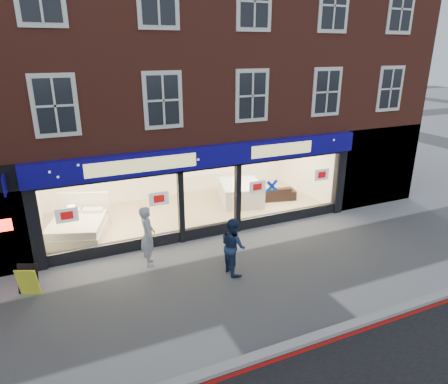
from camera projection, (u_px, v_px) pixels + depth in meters
ground at (250, 278)px, 11.53m from camera, size 120.00×120.00×0.00m
kerb_line at (315, 347)px, 8.86m from camera, size 60.00×0.10×0.01m
kerb_stone at (310, 339)px, 9.01m from camera, size 60.00×0.25×0.12m
showroom_floor at (190, 212)px, 16.03m from camera, size 11.00×4.50×0.10m
building at (170, 37)px, 15.23m from camera, size 19.00×8.26×10.30m
display_bed at (78, 226)px, 13.83m from camera, size 2.42×2.67×1.25m
bedside_table at (74, 228)px, 13.85m from camera, size 0.48×0.48×0.55m
mattress_stack at (241, 192)px, 16.93m from camera, size 2.10×2.40×0.81m
sofa at (272, 193)px, 17.21m from camera, size 2.11×1.20×0.58m
a_board at (28, 281)px, 10.63m from camera, size 0.65×0.55×0.85m
pedestrian_grey at (148, 236)px, 11.98m from camera, size 0.55×0.75×1.90m
pedestrian_blue at (233, 246)px, 11.58m from camera, size 0.70×0.87×1.72m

